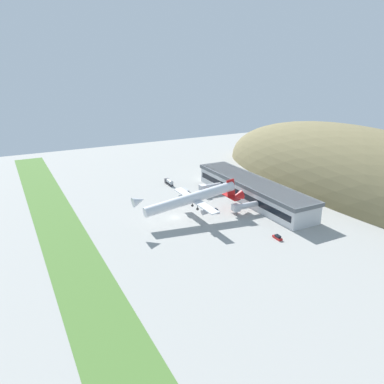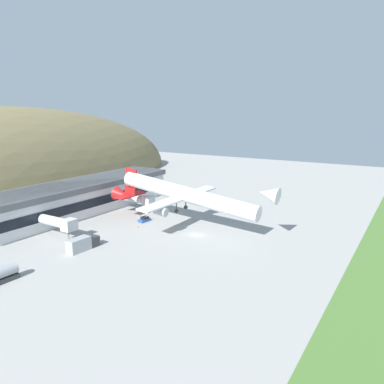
{
  "view_description": "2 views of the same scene",
  "coord_description": "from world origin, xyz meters",
  "px_view_note": "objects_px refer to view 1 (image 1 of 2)",
  "views": [
    {
      "loc": [
        137.93,
        -63.63,
        64.18
      ],
      "look_at": [
        0.98,
        8.1,
        10.93
      ],
      "focal_mm": 35.0,
      "sensor_mm": 36.0,
      "label": 1
    },
    {
      "loc": [
        -80.84,
        -48.36,
        32.04
      ],
      "look_at": [
        7.42,
        6.06,
        9.56
      ],
      "focal_mm": 35.0,
      "sensor_mm": 36.0,
      "label": 2
    }
  ],
  "objects_px": {
    "cargo_airplane": "(193,199)",
    "traffic_cone_0": "(206,208)",
    "box_truck": "(169,182)",
    "service_car_0": "(277,237)",
    "terminal_building": "(252,189)",
    "service_car_1": "(215,210)",
    "fuel_truck": "(186,193)",
    "jetway_1": "(244,206)",
    "jetway_0": "(209,187)"
  },
  "relations": [
    {
      "from": "fuel_truck",
      "to": "traffic_cone_0",
      "type": "height_order",
      "value": "fuel_truck"
    },
    {
      "from": "jetway_1",
      "to": "cargo_airplane",
      "type": "bearing_deg",
      "value": -106.56
    },
    {
      "from": "traffic_cone_0",
      "to": "jetway_0",
      "type": "bearing_deg",
      "value": 145.22
    },
    {
      "from": "service_car_1",
      "to": "terminal_building",
      "type": "bearing_deg",
      "value": 102.64
    },
    {
      "from": "cargo_airplane",
      "to": "service_car_1",
      "type": "height_order",
      "value": "cargo_airplane"
    },
    {
      "from": "jetway_1",
      "to": "service_car_0",
      "type": "distance_m",
      "value": 26.92
    },
    {
      "from": "jetway_1",
      "to": "traffic_cone_0",
      "type": "distance_m",
      "value": 18.65
    },
    {
      "from": "terminal_building",
      "to": "service_car_1",
      "type": "distance_m",
      "value": 25.37
    },
    {
      "from": "cargo_airplane",
      "to": "jetway_1",
      "type": "bearing_deg",
      "value": 73.44
    },
    {
      "from": "traffic_cone_0",
      "to": "service_car_1",
      "type": "bearing_deg",
      "value": 20.35
    },
    {
      "from": "jetway_1",
      "to": "service_car_1",
      "type": "relative_size",
      "value": 3.29
    },
    {
      "from": "jetway_1",
      "to": "service_car_1",
      "type": "xyz_separation_m",
      "value": [
        -8.63,
        -9.45,
        -3.37
      ]
    },
    {
      "from": "jetway_1",
      "to": "cargo_airplane",
      "type": "relative_size",
      "value": 0.24
    },
    {
      "from": "jetway_0",
      "to": "cargo_airplane",
      "type": "height_order",
      "value": "cargo_airplane"
    },
    {
      "from": "traffic_cone_0",
      "to": "service_car_0",
      "type": "bearing_deg",
      "value": 12.15
    },
    {
      "from": "box_truck",
      "to": "service_car_0",
      "type": "bearing_deg",
      "value": 6.15
    },
    {
      "from": "cargo_airplane",
      "to": "traffic_cone_0",
      "type": "height_order",
      "value": "cargo_airplane"
    },
    {
      "from": "service_car_0",
      "to": "fuel_truck",
      "type": "distance_m",
      "value": 61.62
    },
    {
      "from": "cargo_airplane",
      "to": "jetway_0",
      "type": "bearing_deg",
      "value": 137.55
    },
    {
      "from": "jetway_1",
      "to": "terminal_building",
      "type": "bearing_deg",
      "value": 133.53
    },
    {
      "from": "jetway_1",
      "to": "box_truck",
      "type": "height_order",
      "value": "jetway_1"
    },
    {
      "from": "jetway_1",
      "to": "service_car_0",
      "type": "xyz_separation_m",
      "value": [
        26.57,
        -2.74,
        -3.32
      ]
    },
    {
      "from": "terminal_building",
      "to": "box_truck",
      "type": "bearing_deg",
      "value": -147.44
    },
    {
      "from": "jetway_0",
      "to": "cargo_airplane",
      "type": "relative_size",
      "value": 0.23
    },
    {
      "from": "service_car_0",
      "to": "box_truck",
      "type": "xyz_separation_m",
      "value": [
        -81.96,
        -8.83,
        0.82
      ]
    },
    {
      "from": "jetway_0",
      "to": "service_car_1",
      "type": "xyz_separation_m",
      "value": [
        22.65,
        -9.8,
        -3.37
      ]
    },
    {
      "from": "service_car_0",
      "to": "service_car_1",
      "type": "bearing_deg",
      "value": -169.21
    },
    {
      "from": "traffic_cone_0",
      "to": "box_truck",
      "type": "bearing_deg",
      "value": -179.93
    },
    {
      "from": "jetway_1",
      "to": "traffic_cone_0",
      "type": "height_order",
      "value": "jetway_1"
    },
    {
      "from": "service_car_0",
      "to": "traffic_cone_0",
      "type": "xyz_separation_m",
      "value": [
        -40.76,
        -8.77,
        -0.39
      ]
    },
    {
      "from": "cargo_airplane",
      "to": "fuel_truck",
      "type": "relative_size",
      "value": 6.33
    },
    {
      "from": "jetway_0",
      "to": "jetway_1",
      "type": "xyz_separation_m",
      "value": [
        31.28,
        -0.35,
        0.0
      ]
    },
    {
      "from": "terminal_building",
      "to": "jetway_1",
      "type": "bearing_deg",
      "value": -46.47
    },
    {
      "from": "jetway_0",
      "to": "traffic_cone_0",
      "type": "relative_size",
      "value": 21.12
    },
    {
      "from": "jetway_1",
      "to": "box_truck",
      "type": "bearing_deg",
      "value": -168.2
    },
    {
      "from": "cargo_airplane",
      "to": "service_car_0",
      "type": "height_order",
      "value": "cargo_airplane"
    },
    {
      "from": "terminal_building",
      "to": "traffic_cone_0",
      "type": "distance_m",
      "value": 26.87
    },
    {
      "from": "service_car_1",
      "to": "service_car_0",
      "type": "bearing_deg",
      "value": 10.79
    },
    {
      "from": "fuel_truck",
      "to": "box_truck",
      "type": "relative_size",
      "value": 1.02
    },
    {
      "from": "terminal_building",
      "to": "cargo_airplane",
      "type": "distance_m",
      "value": 37.95
    },
    {
      "from": "jetway_0",
      "to": "jetway_1",
      "type": "distance_m",
      "value": 31.28
    },
    {
      "from": "fuel_truck",
      "to": "traffic_cone_0",
      "type": "relative_size",
      "value": 14.44
    },
    {
      "from": "terminal_building",
      "to": "service_car_1",
      "type": "xyz_separation_m",
      "value": [
        5.44,
        -24.27,
        -4.99
      ]
    },
    {
      "from": "box_truck",
      "to": "fuel_truck",
      "type": "bearing_deg",
      "value": -0.11
    },
    {
      "from": "terminal_building",
      "to": "traffic_cone_0",
      "type": "relative_size",
      "value": 133.99
    },
    {
      "from": "service_car_1",
      "to": "jetway_0",
      "type": "bearing_deg",
      "value": 156.59
    },
    {
      "from": "service_car_1",
      "to": "fuel_truck",
      "type": "relative_size",
      "value": 0.47
    },
    {
      "from": "jetway_1",
      "to": "service_car_0",
      "type": "relative_size",
      "value": 2.85
    },
    {
      "from": "cargo_airplane",
      "to": "service_car_1",
      "type": "relative_size",
      "value": 13.5
    },
    {
      "from": "jetway_0",
      "to": "traffic_cone_0",
      "type": "distance_m",
      "value": 21.13
    }
  ]
}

